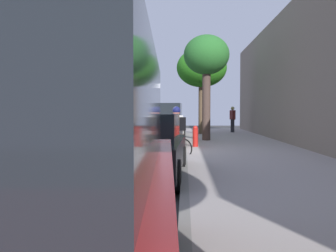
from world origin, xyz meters
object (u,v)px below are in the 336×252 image
(parked_pickup_tan_mid, at_px, (161,126))
(street_tree_mid_block, at_px, (206,58))
(cyclist_with_backpack, at_px, (177,127))
(pedestrian_on_phone, at_px, (233,118))
(parked_sedan_black_second, at_px, (143,147))
(parked_sedan_green_far, at_px, (165,125))
(parked_suv_red_nearest, at_px, (28,197))
(fire_hydrant, at_px, (195,136))
(street_tree_far_end, at_px, (202,68))
(bicycle_at_curb, at_px, (171,147))

(parked_pickup_tan_mid, height_order, street_tree_mid_block, street_tree_mid_block)
(cyclist_with_backpack, distance_m, pedestrian_on_phone, 13.80)
(parked_sedan_black_second, distance_m, street_tree_mid_block, 10.90)
(parked_sedan_green_far, bearing_deg, parked_suv_red_nearest, -89.60)
(cyclist_with_backpack, bearing_deg, parked_suv_red_nearest, -94.35)
(parked_sedan_black_second, height_order, cyclist_with_backpack, cyclist_with_backpack)
(cyclist_with_backpack, relative_size, fire_hydrant, 2.07)
(parked_sedan_black_second, bearing_deg, parked_pickup_tan_mid, 90.76)
(parked_sedan_black_second, height_order, parked_pickup_tan_mid, parked_pickup_tan_mid)
(street_tree_far_end, bearing_deg, parked_sedan_green_far, -157.18)
(street_tree_far_end, bearing_deg, parked_pickup_tan_mid, -106.77)
(parked_sedan_green_far, height_order, pedestrian_on_phone, pedestrian_on_phone)
(parked_pickup_tan_mid, bearing_deg, street_tree_mid_block, 38.91)
(street_tree_far_end, height_order, fire_hydrant, street_tree_far_end)
(parked_suv_red_nearest, height_order, cyclist_with_backpack, parked_suv_red_nearest)
(parked_sedan_green_far, bearing_deg, bicycle_at_curb, -86.01)
(cyclist_with_backpack, bearing_deg, street_tree_far_end, 83.56)
(street_tree_far_end, bearing_deg, bicycle_at_curb, -97.81)
(parked_sedan_black_second, relative_size, street_tree_far_end, 0.84)
(parked_pickup_tan_mid, xyz_separation_m, pedestrian_on_phone, (4.26, 8.82, 0.24))
(parked_pickup_tan_mid, distance_m, street_tree_far_end, 8.04)
(pedestrian_on_phone, bearing_deg, parked_pickup_tan_mid, -115.80)
(parked_suv_red_nearest, distance_m, bicycle_at_curb, 10.73)
(street_tree_mid_block, xyz_separation_m, street_tree_far_end, (0.00, 5.30, 0.05))
(parked_sedan_green_far, bearing_deg, parked_pickup_tan_mid, -88.90)
(parked_suv_red_nearest, bearing_deg, street_tree_mid_block, 82.80)
(parked_suv_red_nearest, xyz_separation_m, parked_sedan_black_second, (0.08, 6.32, -0.27))
(fire_hydrant, bearing_deg, parked_pickup_tan_mid, 130.01)
(parked_suv_red_nearest, xyz_separation_m, parked_sedan_green_far, (-0.15, 20.84, -0.27))
(fire_hydrant, bearing_deg, parked_suv_red_nearest, -96.39)
(parked_pickup_tan_mid, relative_size, parked_sedan_green_far, 1.21)
(bicycle_at_curb, distance_m, fire_hydrant, 2.48)
(parked_sedan_black_second, distance_m, bicycle_at_curb, 4.42)
(street_tree_mid_block, height_order, fire_hydrant, street_tree_mid_block)
(parked_pickup_tan_mid, height_order, fire_hydrant, parked_pickup_tan_mid)
(parked_pickup_tan_mid, height_order, cyclist_with_backpack, parked_pickup_tan_mid)
(parked_suv_red_nearest, distance_m, parked_sedan_black_second, 6.33)
(parked_pickup_tan_mid, distance_m, street_tree_mid_block, 4.26)
(parked_sedan_green_far, height_order, street_tree_far_end, street_tree_far_end)
(street_tree_mid_block, distance_m, fire_hydrant, 5.04)
(parked_suv_red_nearest, distance_m, parked_pickup_tan_mid, 14.77)
(parked_suv_red_nearest, xyz_separation_m, bicycle_at_curb, (0.56, 10.69, -0.67))
(parked_pickup_tan_mid, relative_size, fire_hydrant, 6.40)
(parked_sedan_green_far, distance_m, cyclist_with_backpack, 10.65)
(cyclist_with_backpack, relative_size, pedestrian_on_phone, 1.01)
(parked_pickup_tan_mid, bearing_deg, parked_sedan_green_far, 91.10)
(parked_sedan_black_second, bearing_deg, cyclist_with_backpack, 79.90)
(parked_pickup_tan_mid, bearing_deg, bicycle_at_curb, -81.73)
(bicycle_at_curb, xyz_separation_m, fire_hydrant, (0.89, 2.30, 0.23))
(pedestrian_on_phone, bearing_deg, parked_suv_red_nearest, -100.18)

